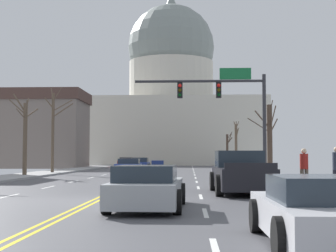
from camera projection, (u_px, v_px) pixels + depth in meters
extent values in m
cube|color=#4B4B50|center=(94.00, 202.00, 16.61)|extent=(14.00, 180.00, 0.06)
cube|color=yellow|center=(91.00, 201.00, 16.62)|extent=(0.10, 176.40, 0.00)
cube|color=yellow|center=(98.00, 201.00, 16.61)|extent=(0.10, 176.40, 0.00)
cube|color=silver|center=(216.00, 250.00, 7.99)|extent=(0.12, 2.20, 0.00)
cube|color=silver|center=(205.00, 213.00, 13.17)|extent=(0.12, 2.20, 0.00)
cube|color=silver|center=(201.00, 197.00, 18.36)|extent=(0.12, 2.20, 0.00)
cube|color=silver|center=(198.00, 188.00, 23.55)|extent=(0.12, 2.20, 0.00)
cube|color=silver|center=(197.00, 182.00, 28.73)|extent=(0.12, 2.20, 0.00)
cube|color=silver|center=(196.00, 178.00, 33.92)|extent=(0.12, 2.20, 0.00)
cube|color=silver|center=(195.00, 175.00, 39.11)|extent=(0.12, 2.20, 0.00)
cube|color=silver|center=(194.00, 173.00, 44.29)|extent=(0.12, 2.20, 0.00)
cube|color=silver|center=(194.00, 171.00, 49.48)|extent=(0.12, 2.20, 0.00)
cube|color=silver|center=(193.00, 169.00, 54.67)|extent=(0.12, 2.20, 0.00)
cube|color=silver|center=(193.00, 168.00, 59.85)|extent=(0.12, 2.20, 0.00)
cube|color=silver|center=(193.00, 167.00, 65.04)|extent=(0.12, 2.20, 0.00)
cube|color=silver|center=(192.00, 166.00, 70.23)|extent=(0.12, 2.20, 0.00)
cube|color=silver|center=(192.00, 166.00, 75.41)|extent=(0.12, 2.20, 0.00)
cube|color=silver|center=(192.00, 165.00, 80.60)|extent=(0.12, 2.20, 0.00)
cube|color=silver|center=(9.00, 196.00, 18.65)|extent=(0.12, 2.20, 0.00)
cube|color=silver|center=(48.00, 187.00, 23.84)|extent=(0.12, 2.20, 0.00)
cube|color=silver|center=(74.00, 182.00, 29.02)|extent=(0.12, 2.20, 0.00)
cube|color=silver|center=(91.00, 178.00, 34.21)|extent=(0.12, 2.20, 0.00)
cube|color=silver|center=(104.00, 175.00, 39.40)|extent=(0.12, 2.20, 0.00)
cube|color=silver|center=(114.00, 173.00, 44.58)|extent=(0.12, 2.20, 0.00)
cube|color=silver|center=(122.00, 171.00, 49.77)|extent=(0.12, 2.20, 0.00)
cube|color=silver|center=(128.00, 169.00, 54.96)|extent=(0.12, 2.20, 0.00)
cube|color=silver|center=(133.00, 168.00, 60.14)|extent=(0.12, 2.20, 0.00)
cube|color=silver|center=(138.00, 167.00, 65.33)|extent=(0.12, 2.20, 0.00)
cube|color=silver|center=(142.00, 166.00, 70.52)|extent=(0.12, 2.20, 0.00)
cube|color=silver|center=(145.00, 166.00, 75.70)|extent=(0.12, 2.20, 0.00)
cube|color=silver|center=(148.00, 165.00, 80.89)|extent=(0.12, 2.20, 0.00)
cylinder|color=#28282D|center=(264.00, 126.00, 30.60)|extent=(0.22, 0.22, 6.24)
cylinder|color=#28282D|center=(199.00, 81.00, 30.92)|extent=(7.80, 0.16, 0.16)
cube|color=black|center=(219.00, 90.00, 30.84)|extent=(0.32, 0.28, 0.92)
sphere|color=red|center=(219.00, 85.00, 30.69)|extent=(0.22, 0.22, 0.22)
sphere|color=#332B05|center=(219.00, 90.00, 30.68)|extent=(0.22, 0.22, 0.22)
sphere|color=black|center=(219.00, 95.00, 30.66)|extent=(0.22, 0.22, 0.22)
cube|color=black|center=(180.00, 91.00, 30.94)|extent=(0.32, 0.28, 0.92)
sphere|color=red|center=(180.00, 86.00, 30.79)|extent=(0.22, 0.22, 0.22)
sphere|color=#332B05|center=(180.00, 90.00, 30.78)|extent=(0.22, 0.22, 0.22)
sphere|color=black|center=(180.00, 95.00, 30.76)|extent=(0.22, 0.22, 0.22)
cube|color=#146033|center=(235.00, 74.00, 30.87)|extent=(1.90, 0.06, 0.70)
cube|color=beige|center=(171.00, 133.00, 86.85)|extent=(30.41, 21.84, 10.57)
cylinder|color=beige|center=(171.00, 82.00, 87.36)|extent=(14.33, 14.33, 6.92)
sphere|color=gray|center=(171.00, 47.00, 87.71)|extent=(14.75, 14.75, 14.75)
cube|color=silver|center=(231.00, 176.00, 25.59)|extent=(1.82, 4.25, 0.60)
cube|color=#232D38|center=(232.00, 166.00, 25.25)|extent=(1.58, 2.05, 0.46)
cylinder|color=black|center=(212.00, 178.00, 26.92)|extent=(0.23, 0.64, 0.64)
cylinder|color=black|center=(246.00, 178.00, 26.87)|extent=(0.23, 0.64, 0.64)
cylinder|color=black|center=(215.00, 180.00, 24.30)|extent=(0.23, 0.64, 0.64)
cylinder|color=black|center=(253.00, 180.00, 24.25)|extent=(0.23, 0.64, 0.64)
cube|color=black|center=(241.00, 178.00, 20.03)|extent=(2.11, 5.34, 0.79)
cube|color=#1E2833|center=(239.00, 159.00, 20.81)|extent=(1.86, 1.84, 0.67)
cube|color=black|center=(251.00, 166.00, 17.47)|extent=(1.82, 0.14, 0.22)
cylinder|color=black|center=(213.00, 181.00, 21.62)|extent=(0.30, 0.81, 0.80)
cylinder|color=black|center=(260.00, 181.00, 21.58)|extent=(0.30, 0.81, 0.80)
cylinder|color=black|center=(220.00, 185.00, 18.45)|extent=(0.30, 0.81, 0.80)
cylinder|color=black|center=(274.00, 185.00, 18.41)|extent=(0.30, 0.81, 0.80)
cube|color=#9EA3A8|center=(148.00, 192.00, 14.19)|extent=(1.88, 4.59, 0.62)
cube|color=#232D38|center=(146.00, 173.00, 13.83)|extent=(1.62, 2.28, 0.43)
cylinder|color=black|center=(123.00, 193.00, 15.64)|extent=(0.23, 0.64, 0.64)
cylinder|color=black|center=(182.00, 194.00, 15.53)|extent=(0.23, 0.64, 0.64)
cylinder|color=black|center=(107.00, 202.00, 12.83)|extent=(0.23, 0.64, 0.64)
cylinder|color=black|center=(177.00, 202.00, 12.72)|extent=(0.23, 0.64, 0.64)
cube|color=silver|center=(322.00, 218.00, 8.40)|extent=(1.82, 4.50, 0.57)
cube|color=#232D38|center=(324.00, 189.00, 8.27)|extent=(1.59, 1.99, 0.41)
cylinder|color=black|center=(256.00, 216.00, 9.82)|extent=(0.22, 0.64, 0.64)
cylinder|color=black|center=(282.00, 239.00, 7.04)|extent=(0.22, 0.64, 0.64)
cube|color=navy|center=(129.00, 168.00, 40.18)|extent=(1.93, 4.30, 0.68)
cube|color=#232D38|center=(129.00, 161.00, 40.52)|extent=(1.65, 2.06, 0.40)
cylinder|color=black|center=(139.00, 171.00, 38.84)|extent=(0.24, 0.65, 0.64)
cylinder|color=black|center=(115.00, 171.00, 38.87)|extent=(0.24, 0.65, 0.64)
cylinder|color=black|center=(141.00, 170.00, 41.47)|extent=(0.24, 0.65, 0.64)
cylinder|color=black|center=(119.00, 170.00, 41.50)|extent=(0.24, 0.65, 0.64)
cube|color=navy|center=(140.00, 165.00, 52.96)|extent=(1.78, 4.29, 0.66)
cube|color=#232D38|center=(140.00, 160.00, 53.29)|extent=(1.55, 1.94, 0.46)
cylinder|color=black|center=(148.00, 167.00, 51.60)|extent=(0.22, 0.64, 0.64)
cylinder|color=black|center=(130.00, 167.00, 51.66)|extent=(0.22, 0.64, 0.64)
cylinder|color=black|center=(149.00, 167.00, 54.25)|extent=(0.22, 0.64, 0.64)
cylinder|color=black|center=(133.00, 167.00, 54.31)|extent=(0.22, 0.64, 0.64)
cube|color=#B71414|center=(126.00, 163.00, 65.83)|extent=(1.81, 4.47, 0.69)
cube|color=#232D38|center=(126.00, 159.00, 66.11)|extent=(1.55, 1.92, 0.41)
cylinder|color=black|center=(132.00, 165.00, 64.43)|extent=(0.23, 0.64, 0.64)
cylinder|color=black|center=(118.00, 165.00, 64.46)|extent=(0.23, 0.64, 0.64)
cylinder|color=black|center=(133.00, 164.00, 67.17)|extent=(0.23, 0.64, 0.64)
cylinder|color=black|center=(121.00, 164.00, 67.20)|extent=(0.23, 0.64, 0.64)
cube|color=navy|center=(158.00, 162.00, 77.80)|extent=(1.80, 4.28, 0.60)
cube|color=#232D38|center=(159.00, 159.00, 77.93)|extent=(1.58, 1.95, 0.41)
cylinder|color=black|center=(164.00, 163.00, 76.43)|extent=(0.22, 0.64, 0.64)
cylinder|color=black|center=(152.00, 163.00, 76.52)|extent=(0.22, 0.64, 0.64)
cylinder|color=black|center=(165.00, 163.00, 79.08)|extent=(0.22, 0.64, 0.64)
cylinder|color=black|center=(153.00, 163.00, 79.16)|extent=(0.22, 0.64, 0.64)
cube|color=slate|center=(35.00, 135.00, 61.63)|extent=(11.79, 7.91, 7.92)
cube|color=#47332D|center=(35.00, 97.00, 61.90)|extent=(12.26, 8.23, 1.32)
cylinder|color=#423328|center=(227.00, 150.00, 65.05)|extent=(0.30, 0.30, 4.07)
cylinder|color=#423328|center=(229.00, 140.00, 64.54)|extent=(0.56, 1.27, 1.45)
cylinder|color=#423328|center=(227.00, 140.00, 65.87)|extent=(0.25, 1.52, 1.03)
cylinder|color=#423328|center=(230.00, 136.00, 65.77)|extent=(0.83, 1.33, 1.07)
cylinder|color=#423328|center=(230.00, 141.00, 65.15)|extent=(0.73, 0.20, 0.91)
cylinder|color=brown|center=(53.00, 132.00, 41.58)|extent=(0.25, 0.25, 6.45)
cylinder|color=brown|center=(49.00, 103.00, 42.24)|extent=(1.10, 1.11, 1.08)
cylinder|color=brown|center=(63.00, 105.00, 41.69)|extent=(1.60, 0.12, 0.96)
cylinder|color=brown|center=(58.00, 94.00, 41.66)|extent=(0.82, 0.25, 1.21)
cylinder|color=brown|center=(52.00, 94.00, 42.27)|extent=(0.55, 1.09, 1.16)
cylinder|color=brown|center=(53.00, 114.00, 41.07)|extent=(0.36, 1.24, 1.01)
cylinder|color=brown|center=(63.00, 110.00, 41.68)|extent=(1.68, 0.16, 1.18)
cylinder|color=brown|center=(236.00, 146.00, 58.66)|extent=(0.32, 0.32, 4.97)
cylinder|color=brown|center=(235.00, 128.00, 59.28)|extent=(0.12, 1.05, 0.70)
cylinder|color=brown|center=(237.00, 134.00, 58.19)|extent=(0.28, 1.15, 1.28)
cylinder|color=brown|center=(237.00, 132.00, 58.24)|extent=(0.21, 1.06, 0.65)
cylinder|color=brown|center=(235.00, 125.00, 59.12)|extent=(0.29, 0.75, 0.93)
cylinder|color=brown|center=(237.00, 125.00, 58.06)|extent=(0.29, 1.52, 0.82)
cylinder|color=brown|center=(236.00, 125.00, 59.20)|extent=(0.23, 0.89, 0.86)
cylinder|color=brown|center=(237.00, 132.00, 59.12)|extent=(0.52, 0.87, 0.98)
cylinder|color=#423328|center=(270.00, 140.00, 33.79)|extent=(0.36, 0.36, 4.72)
cylinder|color=#423328|center=(273.00, 119.00, 33.39)|extent=(0.35, 1.04, 1.64)
cylinder|color=#423328|center=(271.00, 108.00, 34.26)|extent=(0.42, 0.78, 1.10)
cylinder|color=#423328|center=(259.00, 125.00, 33.68)|extent=(1.53, 0.45, 0.94)
cylinder|color=#423328|center=(273.00, 126.00, 34.21)|extent=(0.75, 0.85, 1.13)
cylinder|color=#423328|center=(262.00, 119.00, 33.63)|extent=(1.11, 0.62, 1.18)
cylinder|color=brown|center=(25.00, 139.00, 35.96)|extent=(0.30, 0.30, 5.06)
cylinder|color=brown|center=(21.00, 114.00, 35.71)|extent=(0.50, 0.79, 0.76)
cylinder|color=brown|center=(26.00, 110.00, 35.30)|extent=(0.71, 1.61, 1.21)
cylinder|color=brown|center=(32.00, 113.00, 36.78)|extent=(0.54, 1.52, 0.84)
cylinder|color=brown|center=(17.00, 107.00, 35.92)|extent=(1.15, 0.47, 1.11)
cylinder|color=brown|center=(27.00, 105.00, 36.65)|extent=(0.21, 1.16, 1.08)
cylinder|color=brown|center=(19.00, 103.00, 36.11)|extent=(0.97, 0.15, 1.39)
cylinder|color=#4C4238|center=(302.00, 178.00, 21.00)|extent=(0.16, 0.16, 0.82)
cylinder|color=#4C4238|center=(307.00, 178.00, 20.99)|extent=(0.16, 0.16, 0.82)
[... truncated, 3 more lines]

